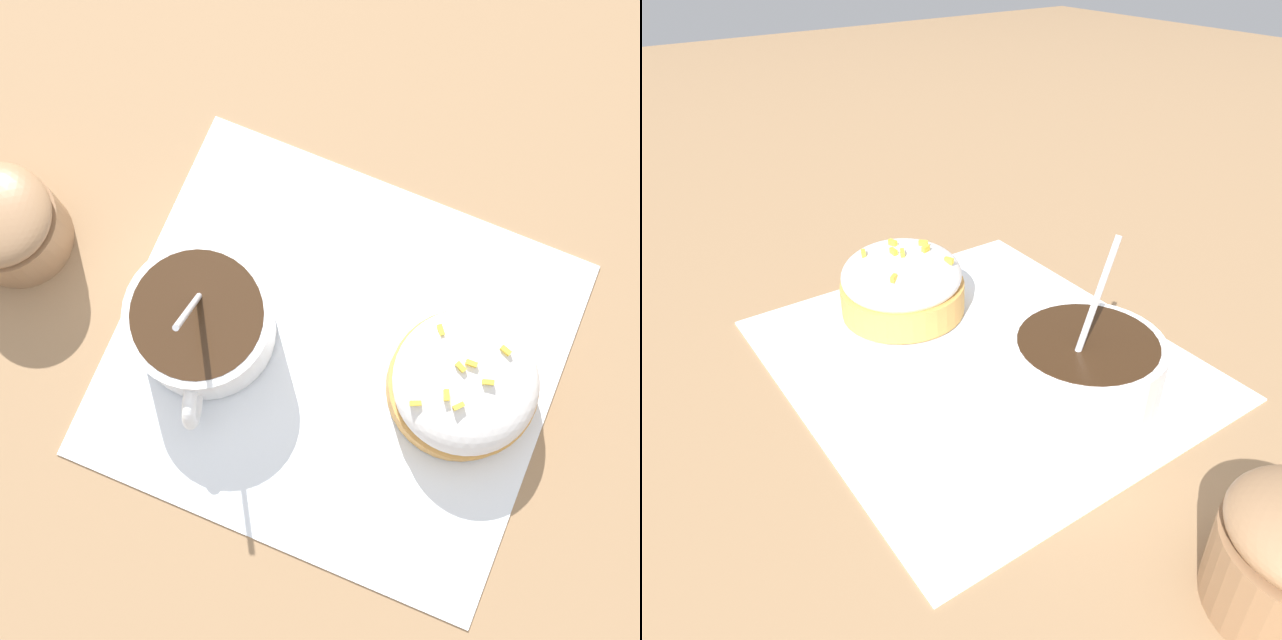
# 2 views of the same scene
# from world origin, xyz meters

# --- Properties ---
(ground_plane) EXTENTS (3.00, 3.00, 0.00)m
(ground_plane) POSITION_xyz_m (0.00, 0.00, 0.00)
(ground_plane) COLOR #93704C
(paper_napkin) EXTENTS (0.30, 0.27, 0.00)m
(paper_napkin) POSITION_xyz_m (0.00, 0.00, 0.00)
(paper_napkin) COLOR white
(paper_napkin) RESTS_ON ground_plane
(coffee_cup) EXTENTS (0.09, 0.12, 0.12)m
(coffee_cup) POSITION_xyz_m (0.09, 0.02, 0.03)
(coffee_cup) COLOR white
(coffee_cup) RESTS_ON paper_napkin
(frosted_pastry) EXTENTS (0.10, 0.10, 0.06)m
(frosted_pastry) POSITION_xyz_m (-0.09, -0.01, 0.03)
(frosted_pastry) COLOR #D19347
(frosted_pastry) RESTS_ON paper_napkin
(sugar_bowl) EXTENTS (0.07, 0.07, 0.06)m
(sugar_bowl) POSITION_xyz_m (0.24, 0.00, 0.03)
(sugar_bowl) COLOR #99704C
(sugar_bowl) RESTS_ON ground_plane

